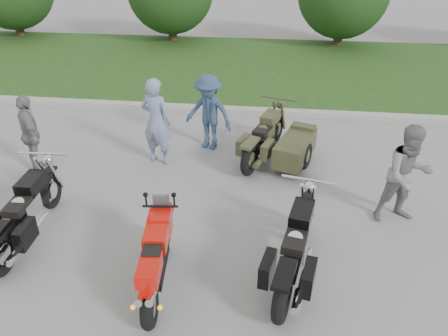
# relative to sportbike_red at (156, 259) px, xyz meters

# --- Properties ---
(ground) EXTENTS (80.00, 80.00, 0.00)m
(ground) POSITION_rel_sportbike_red_xyz_m (0.02, 0.76, -0.55)
(ground) COLOR gray
(ground) RESTS_ON ground
(curb) EXTENTS (60.00, 0.30, 0.15)m
(curb) POSITION_rel_sportbike_red_xyz_m (0.02, 6.76, -0.48)
(curb) COLOR #A3A199
(curb) RESTS_ON ground
(grass_strip) EXTENTS (60.00, 8.00, 0.14)m
(grass_strip) POSITION_rel_sportbike_red_xyz_m (0.02, 10.91, -0.48)
(grass_strip) COLOR #3C6221
(grass_strip) RESTS_ON ground
(sportbike_red) EXTENTS (0.46, 1.98, 0.94)m
(sportbike_red) POSITION_rel_sportbike_red_xyz_m (0.00, 0.00, 0.00)
(sportbike_red) COLOR black
(sportbike_red) RESTS_ON ground
(cruiser_left) EXTENTS (0.46, 2.51, 0.96)m
(cruiser_left) POSITION_rel_sportbike_red_xyz_m (-2.43, 0.83, -0.06)
(cruiser_left) COLOR black
(cruiser_left) RESTS_ON ground
(cruiser_right) EXTENTS (0.68, 2.52, 0.98)m
(cruiser_right) POSITION_rel_sportbike_red_xyz_m (1.97, 0.46, -0.05)
(cruiser_right) COLOR black
(cruiser_right) RESTS_ON ground
(cruiser_sidecar) EXTENTS (1.64, 2.37, 0.94)m
(cruiser_sidecar) POSITION_rel_sportbike_red_xyz_m (1.76, 4.03, -0.11)
(cruiser_sidecar) COLOR black
(cruiser_sidecar) RESTS_ON ground
(person_stripe) EXTENTS (0.81, 0.64, 1.93)m
(person_stripe) POSITION_rel_sportbike_red_xyz_m (-0.93, 3.79, 0.41)
(person_stripe) COLOR #7A84A7
(person_stripe) RESTS_ON ground
(person_grey) EXTENTS (1.03, 0.89, 1.83)m
(person_grey) POSITION_rel_sportbike_red_xyz_m (3.89, 2.19, 0.36)
(person_grey) COLOR gray
(person_grey) RESTS_ON ground
(person_denim) EXTENTS (1.30, 1.00, 1.77)m
(person_denim) POSITION_rel_sportbike_red_xyz_m (0.07, 4.58, 0.33)
(person_denim) COLOR #2F4663
(person_denim) RESTS_ON ground
(person_back) EXTENTS (0.97, 1.02, 1.70)m
(person_back) POSITION_rel_sportbike_red_xyz_m (-3.43, 3.07, 0.30)
(person_back) COLOR gray
(person_back) RESTS_ON ground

